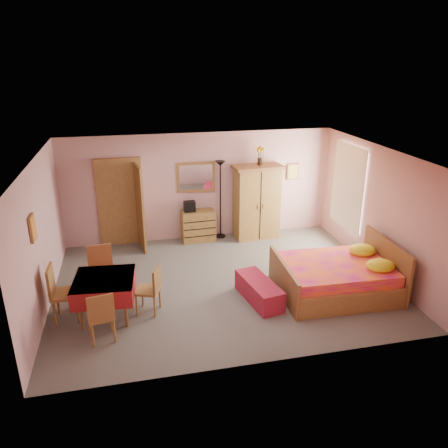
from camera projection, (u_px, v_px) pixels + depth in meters
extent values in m
plane|color=slate|center=(222.00, 283.00, 8.74)|extent=(6.50, 6.50, 0.00)
plane|color=brown|center=(222.00, 155.00, 7.80)|extent=(6.50, 6.50, 0.00)
cube|color=#C48E8E|center=(200.00, 187.00, 10.54)|extent=(6.50, 0.10, 2.60)
cube|color=#C48E8E|center=(261.00, 286.00, 5.99)|extent=(6.50, 0.10, 2.60)
cube|color=#C48E8E|center=(41.00, 237.00, 7.61)|extent=(0.10, 5.00, 2.60)
cube|color=#C48E8E|center=(377.00, 210.00, 8.93)|extent=(0.10, 5.00, 2.60)
cube|color=#9E6B35|center=(121.00, 203.00, 10.23)|extent=(1.06, 0.12, 2.15)
cube|color=white|center=(348.00, 187.00, 9.96)|extent=(0.08, 1.40, 1.95)
cube|color=orange|center=(32.00, 228.00, 6.92)|extent=(0.04, 0.32, 0.42)
cube|color=#D8BF59|center=(293.00, 172.00, 10.90)|extent=(0.30, 0.04, 0.40)
cube|color=olive|center=(198.00, 226.00, 10.64)|extent=(0.83, 0.44, 0.76)
cube|color=white|center=(196.00, 177.00, 10.41)|extent=(0.92, 0.10, 0.72)
cube|color=black|center=(190.00, 206.00, 10.43)|extent=(0.27, 0.20, 0.25)
cube|color=black|center=(220.00, 200.00, 10.64)|extent=(0.29, 0.29, 1.93)
cube|color=olive|center=(257.00, 202.00, 10.65)|extent=(1.21, 0.69, 1.83)
cube|color=gold|center=(260.00, 156.00, 10.32)|extent=(0.18, 0.18, 0.44)
cube|color=#D0146E|center=(336.00, 269.00, 8.24)|extent=(2.21, 1.77, 0.99)
cube|color=maroon|center=(259.00, 291.00, 8.06)|extent=(0.66, 1.25, 0.40)
cube|color=maroon|center=(106.00, 297.00, 7.52)|extent=(1.08, 1.08, 0.73)
cube|color=olive|center=(101.00, 315.00, 6.86)|extent=(0.47, 0.47, 0.89)
cube|color=olive|center=(102.00, 273.00, 8.07)|extent=(0.50, 0.50, 0.99)
cube|color=#A26F36|center=(66.00, 293.00, 7.38)|extent=(0.47, 0.47, 1.01)
cube|color=#A57637|center=(148.00, 290.00, 7.62)|extent=(0.51, 0.51, 0.87)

